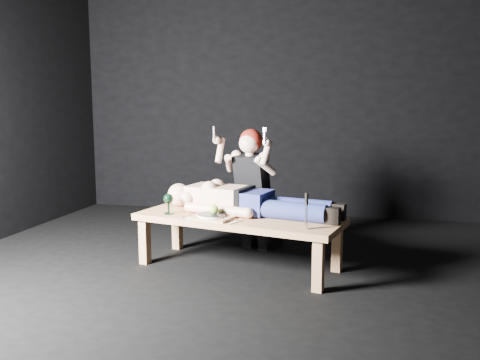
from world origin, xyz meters
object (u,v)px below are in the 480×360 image
at_px(table, 239,242).
at_px(carving_knife, 306,211).
at_px(lying_man, 251,198).
at_px(kneeling_woman, 256,188).
at_px(serving_tray, 211,217).
at_px(goblet, 168,204).

relative_size(table, carving_knife, 6.30).
distance_m(lying_man, kneeling_woman, 0.46).
bearing_deg(kneeling_woman, serving_tray, -88.94).
xyz_separation_m(table, kneeling_woman, (0.02, 0.58, 0.37)).
bearing_deg(kneeling_woman, carving_knife, -39.79).
bearing_deg(serving_tray, kneeling_woman, 73.57).
xyz_separation_m(serving_tray, goblet, (-0.41, 0.09, 0.08)).
bearing_deg(kneeling_woman, table, -74.88).
bearing_deg(serving_tray, goblet, 168.27).
bearing_deg(goblet, lying_man, 15.49).
bearing_deg(kneeling_woman, goblet, -116.49).
bearing_deg(lying_man, table, -112.13).
relative_size(serving_tray, carving_knife, 1.24).
relative_size(kneeling_woman, serving_tray, 3.49).
xyz_separation_m(lying_man, serving_tray, (-0.27, -0.27, -0.12)).
distance_m(lying_man, serving_tray, 0.41).
xyz_separation_m(kneeling_woman, serving_tray, (-0.22, -0.73, -0.14)).
distance_m(serving_tray, goblet, 0.43).
height_order(lying_man, carving_knife, carving_knife).
bearing_deg(serving_tray, table, 38.97).
xyz_separation_m(goblet, carving_knife, (1.21, -0.26, 0.05)).
distance_m(table, carving_knife, 0.78).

